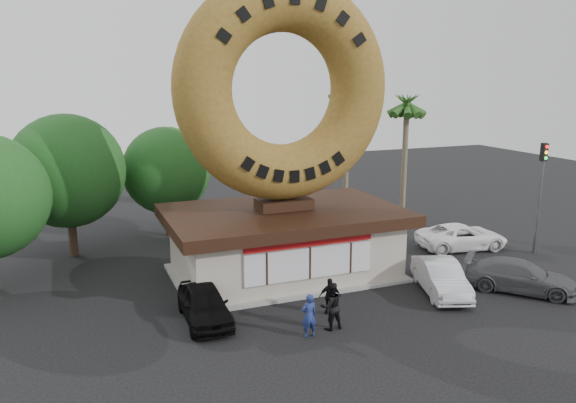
% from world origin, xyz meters
% --- Properties ---
extents(ground, '(90.00, 90.00, 0.00)m').
position_xyz_m(ground, '(0.00, 0.00, 0.00)').
color(ground, black).
rests_on(ground, ground).
extents(donut_shop, '(11.20, 7.20, 3.80)m').
position_xyz_m(donut_shop, '(0.00, 5.98, 1.77)').
color(donut_shop, beige).
rests_on(donut_shop, ground).
extents(giant_donut, '(10.26, 2.62, 10.26)m').
position_xyz_m(giant_donut, '(0.00, 6.00, 8.93)').
color(giant_donut, olive).
rests_on(giant_donut, donut_shop).
extents(tree_west, '(6.00, 6.00, 7.65)m').
position_xyz_m(tree_west, '(-9.50, 13.00, 4.64)').
color(tree_west, '#473321').
rests_on(tree_west, ground).
extents(tree_mid, '(5.20, 5.20, 6.63)m').
position_xyz_m(tree_mid, '(-4.00, 15.00, 4.02)').
color(tree_mid, '#473321').
rests_on(tree_mid, ground).
extents(palm_near, '(2.60, 2.60, 9.75)m').
position_xyz_m(palm_near, '(7.50, 14.00, 8.41)').
color(palm_near, '#726651').
rests_on(palm_near, ground).
extents(palm_far, '(2.60, 2.60, 8.75)m').
position_xyz_m(palm_far, '(11.00, 12.50, 7.48)').
color(palm_far, '#726651').
rests_on(palm_far, ground).
extents(street_lamp, '(2.11, 0.20, 8.00)m').
position_xyz_m(street_lamp, '(-1.86, 16.00, 4.48)').
color(street_lamp, '#59595E').
rests_on(street_lamp, ground).
extents(traffic_signal, '(0.30, 0.38, 6.07)m').
position_xyz_m(traffic_signal, '(14.00, 3.99, 3.87)').
color(traffic_signal, '#59595E').
rests_on(traffic_signal, ground).
extents(person_left, '(0.62, 0.41, 1.69)m').
position_xyz_m(person_left, '(-1.60, -0.62, 0.84)').
color(person_left, navy).
rests_on(person_left, ground).
extents(person_center, '(0.95, 0.76, 1.88)m').
position_xyz_m(person_center, '(-0.55, -0.33, 0.94)').
color(person_center, black).
rests_on(person_center, ground).
extents(person_right, '(0.96, 0.61, 1.52)m').
position_xyz_m(person_right, '(0.03, 0.95, 0.76)').
color(person_right, black).
rests_on(person_right, ground).
extents(car_black, '(1.81, 4.26, 1.44)m').
position_xyz_m(car_black, '(-4.89, 2.19, 0.72)').
color(car_black, black).
rests_on(car_black, ground).
extents(car_silver, '(2.89, 4.72, 1.47)m').
position_xyz_m(car_silver, '(5.63, 1.14, 0.73)').
color(car_silver, '#B9BABF').
rests_on(car_silver, ground).
extents(car_grey, '(4.76, 4.89, 1.41)m').
position_xyz_m(car_grey, '(9.12, -0.00, 0.70)').
color(car_grey, '#545659').
rests_on(car_grey, ground).
extents(car_white, '(5.36, 3.09, 1.41)m').
position_xyz_m(car_white, '(10.82, 6.18, 0.70)').
color(car_white, white).
rests_on(car_white, ground).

